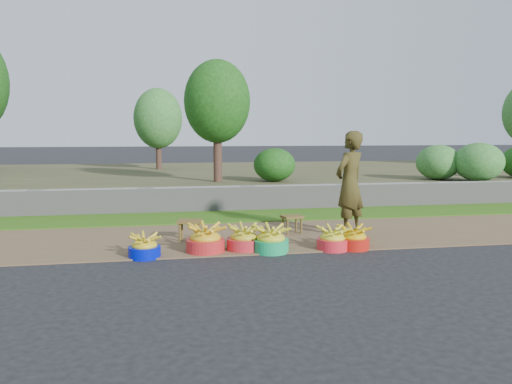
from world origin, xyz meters
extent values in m
plane|color=black|center=(0.00, 0.00, 0.00)|extent=(120.00, 120.00, 0.00)
cube|color=brown|center=(0.00, 1.25, 0.01)|extent=(80.00, 2.50, 0.02)
cube|color=#305F12|center=(0.00, 3.25, 0.02)|extent=(80.00, 1.50, 0.04)
cube|color=gray|center=(0.00, 4.10, 0.28)|extent=(80.00, 0.35, 0.55)
cube|color=#444327|center=(0.00, 9.00, 0.25)|extent=(80.00, 10.00, 0.50)
cylinder|color=#3D281E|center=(-2.02, 10.58, 1.12)|extent=(0.19, 0.19, 1.23)
ellipsoid|color=#35732E|center=(-2.02, 10.58, 2.22)|extent=(1.63, 1.63, 2.03)
cylinder|color=#3D281E|center=(-0.49, 5.75, 1.26)|extent=(0.21, 0.21, 1.51)
ellipsoid|color=#1B4F14|center=(-0.49, 5.75, 2.51)|extent=(1.65, 1.65, 2.06)
ellipsoid|color=#1B4F14|center=(0.93, 5.56, 0.92)|extent=(1.06, 1.06, 0.85)
ellipsoid|color=#35732E|center=(5.28, 5.26, 0.96)|extent=(1.15, 1.15, 0.92)
ellipsoid|color=#35732E|center=(6.05, 4.67, 0.99)|extent=(1.23, 1.23, 0.99)
cylinder|color=#000DB7|center=(-2.09, 0.16, 0.08)|extent=(0.44, 0.44, 0.16)
ellipsoid|color=gold|center=(-2.09, 0.16, 0.20)|extent=(0.39, 0.39, 0.25)
cylinder|color=red|center=(-1.24, 0.30, 0.10)|extent=(0.56, 0.56, 0.20)
ellipsoid|color=gold|center=(-1.24, 0.30, 0.26)|extent=(0.49, 0.49, 0.32)
cylinder|color=red|center=(-0.67, 0.33, 0.09)|extent=(0.51, 0.51, 0.18)
ellipsoid|color=#AFA420|center=(-0.67, 0.33, 0.24)|extent=(0.45, 0.45, 0.29)
cylinder|color=#109755|center=(-0.30, 0.17, 0.09)|extent=(0.52, 0.52, 0.19)
ellipsoid|color=gold|center=(-0.30, 0.17, 0.24)|extent=(0.46, 0.46, 0.30)
cylinder|color=red|center=(0.63, 0.14, 0.08)|extent=(0.47, 0.47, 0.17)
ellipsoid|color=gold|center=(0.63, 0.14, 0.22)|extent=(0.41, 0.41, 0.27)
cylinder|color=#B0170F|center=(0.96, 0.15, 0.08)|extent=(0.47, 0.47, 0.17)
ellipsoid|color=#C59B0B|center=(0.96, 0.15, 0.22)|extent=(0.42, 0.42, 0.27)
cube|color=brown|center=(-1.43, 1.12, 0.33)|extent=(0.42, 0.35, 0.04)
cylinder|color=brown|center=(-1.58, 1.06, 0.16)|extent=(0.04, 0.04, 0.28)
cylinder|color=brown|center=(-1.31, 1.00, 0.16)|extent=(0.04, 0.04, 0.28)
cylinder|color=brown|center=(-1.55, 1.25, 0.16)|extent=(0.04, 0.04, 0.28)
cylinder|color=brown|center=(-1.27, 1.19, 0.16)|extent=(0.04, 0.04, 0.28)
cube|color=brown|center=(0.32, 1.38, 0.30)|extent=(0.39, 0.33, 0.04)
cylinder|color=brown|center=(0.22, 1.26, 0.15)|extent=(0.04, 0.04, 0.26)
cylinder|color=brown|center=(0.47, 1.32, 0.15)|extent=(0.04, 0.04, 0.26)
cylinder|color=brown|center=(0.18, 1.44, 0.15)|extent=(0.04, 0.04, 0.26)
cylinder|color=brown|center=(0.43, 1.49, 0.15)|extent=(0.04, 0.04, 0.26)
imported|color=black|center=(1.23, 1.06, 0.89)|extent=(0.76, 0.71, 1.74)
camera|label=1|loc=(-1.77, -6.78, 1.72)|focal=35.00mm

